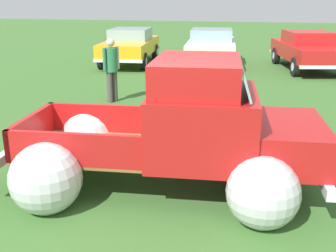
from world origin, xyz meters
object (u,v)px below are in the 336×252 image
show_car_0 (130,45)px  spectator_0 (111,66)px  show_car_2 (307,49)px  show_car_1 (211,46)px  vintage_pickup_truck (185,139)px

show_car_0 → spectator_0: size_ratio=2.68×
show_car_2 → show_car_0: bearing=-100.6°
spectator_0 → show_car_0: bearing=-47.2°
show_car_1 → show_car_2: same height
show_car_0 → show_car_1: size_ratio=1.05×
show_car_1 → show_car_0: bearing=-87.0°
vintage_pickup_truck → show_car_2: vintage_pickup_truck is taller
show_car_2 → spectator_0: bearing=-53.1°
vintage_pickup_truck → show_car_0: vintage_pickup_truck is taller
show_car_0 → show_car_2: size_ratio=0.97×
show_car_2 → vintage_pickup_truck: bearing=-26.2°
show_car_0 → show_car_2: (7.00, 0.17, 0.00)m
vintage_pickup_truck → spectator_0: 5.40m
show_car_2 → spectator_0: size_ratio=2.77×
show_car_0 → show_car_2: bearing=86.2°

